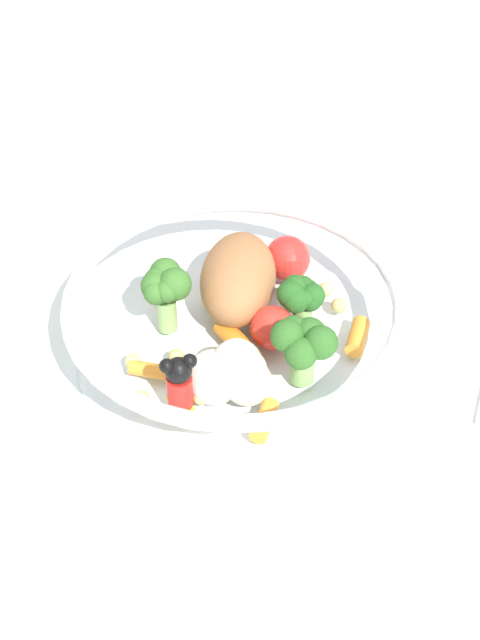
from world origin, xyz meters
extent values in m
plane|color=white|center=(0.00, 0.00, 0.00)|extent=(2.40, 2.40, 0.00)
cylinder|color=white|center=(0.00, -0.01, 0.00)|extent=(0.20, 0.20, 0.01)
torus|color=white|center=(0.00, -0.01, 0.04)|extent=(0.21, 0.21, 0.01)
ellipsoid|color=#9E663D|center=(-0.01, -0.05, 0.03)|extent=(0.07, 0.09, 0.04)
cylinder|color=#7FAD5B|center=(-0.04, 0.03, 0.02)|extent=(0.01, 0.01, 0.02)
sphere|color=#2D6023|center=(-0.03, 0.03, 0.05)|extent=(0.02, 0.02, 0.02)
sphere|color=#2D6023|center=(-0.03, 0.04, 0.04)|extent=(0.02, 0.02, 0.02)
sphere|color=#2D6023|center=(-0.04, 0.03, 0.04)|extent=(0.02, 0.02, 0.02)
sphere|color=#2D6023|center=(-0.04, 0.02, 0.04)|extent=(0.02, 0.02, 0.02)
sphere|color=#2D6023|center=(-0.03, 0.02, 0.04)|extent=(0.02, 0.02, 0.02)
cylinder|color=#8EB766|center=(0.04, -0.03, 0.02)|extent=(0.01, 0.01, 0.02)
sphere|color=#386B28|center=(0.05, -0.03, 0.05)|extent=(0.02, 0.02, 0.02)
sphere|color=#386B28|center=(0.05, -0.03, 0.05)|extent=(0.02, 0.02, 0.02)
sphere|color=#386B28|center=(0.04, -0.02, 0.05)|extent=(0.02, 0.02, 0.02)
sphere|color=#386B28|center=(0.04, -0.03, 0.05)|extent=(0.02, 0.02, 0.02)
sphere|color=#386B28|center=(0.04, -0.03, 0.05)|extent=(0.02, 0.02, 0.02)
sphere|color=#386B28|center=(0.04, -0.04, 0.04)|extent=(0.02, 0.02, 0.02)
sphere|color=#386B28|center=(0.04, -0.04, 0.05)|extent=(0.02, 0.02, 0.02)
sphere|color=#386B28|center=(0.05, -0.04, 0.05)|extent=(0.02, 0.02, 0.02)
cylinder|color=#7FAD5B|center=(-0.05, -0.02, 0.02)|extent=(0.01, 0.01, 0.02)
sphere|color=#23561E|center=(-0.04, -0.02, 0.04)|extent=(0.02, 0.02, 0.02)
sphere|color=#23561E|center=(-0.04, -0.02, 0.04)|extent=(0.02, 0.02, 0.02)
sphere|color=#23561E|center=(-0.04, -0.02, 0.04)|extent=(0.01, 0.01, 0.01)
sphere|color=#23561E|center=(-0.05, -0.02, 0.03)|extent=(0.02, 0.02, 0.02)
sphere|color=#23561E|center=(-0.05, -0.02, 0.03)|extent=(0.02, 0.02, 0.02)
sphere|color=#23561E|center=(-0.05, -0.03, 0.03)|extent=(0.01, 0.01, 0.01)
sphere|color=#23561E|center=(-0.05, -0.03, 0.03)|extent=(0.02, 0.02, 0.02)
sphere|color=#23561E|center=(-0.04, -0.03, 0.04)|extent=(0.02, 0.02, 0.02)
sphere|color=silver|center=(0.02, 0.03, 0.02)|extent=(0.03, 0.03, 0.03)
sphere|color=silver|center=(0.00, 0.04, 0.02)|extent=(0.03, 0.03, 0.03)
sphere|color=silver|center=(0.00, 0.03, 0.03)|extent=(0.03, 0.03, 0.03)
sphere|color=silver|center=(0.01, 0.03, 0.03)|extent=(0.03, 0.03, 0.03)
cube|color=yellow|center=(0.04, 0.04, 0.01)|extent=(0.02, 0.02, 0.00)
cylinder|color=red|center=(0.04, 0.04, 0.02)|extent=(0.02, 0.02, 0.02)
sphere|color=black|center=(0.04, 0.04, 0.04)|extent=(0.02, 0.02, 0.02)
sphere|color=black|center=(0.03, 0.04, 0.05)|extent=(0.01, 0.01, 0.01)
sphere|color=black|center=(0.05, 0.04, 0.05)|extent=(0.01, 0.01, 0.01)
cylinder|color=orange|center=(0.06, 0.01, 0.01)|extent=(0.03, 0.02, 0.01)
cylinder|color=orange|center=(0.00, -0.01, 0.02)|extent=(0.03, 0.04, 0.01)
cylinder|color=orange|center=(-0.08, 0.00, 0.01)|extent=(0.02, 0.03, 0.01)
cylinder|color=orange|center=(0.04, -0.07, 0.01)|extent=(0.01, 0.03, 0.01)
cylinder|color=orange|center=(-0.01, 0.06, 0.01)|extent=(0.02, 0.03, 0.01)
sphere|color=red|center=(-0.05, -0.07, 0.02)|extent=(0.03, 0.03, 0.03)
sphere|color=red|center=(-0.02, -0.01, 0.02)|extent=(0.03, 0.03, 0.03)
sphere|color=tan|center=(0.06, 0.03, 0.01)|extent=(0.01, 0.01, 0.01)
sphere|color=tan|center=(-0.07, -0.03, 0.01)|extent=(0.01, 0.01, 0.01)
sphere|color=#D1B775|center=(-0.03, -0.09, 0.01)|extent=(0.01, 0.01, 0.01)
sphere|color=tan|center=(-0.05, -0.06, 0.01)|extent=(0.01, 0.01, 0.01)
sphere|color=#D1B775|center=(-0.07, -0.05, 0.01)|extent=(0.01, 0.01, 0.01)
sphere|color=#D1B775|center=(0.07, 0.00, 0.01)|extent=(0.01, 0.01, 0.01)
sphere|color=#D1B775|center=(0.03, 0.04, 0.01)|extent=(0.01, 0.01, 0.01)
sphere|color=tan|center=(0.04, 0.00, 0.01)|extent=(0.01, 0.01, 0.01)
sphere|color=tan|center=(0.00, -0.09, 0.01)|extent=(0.01, 0.01, 0.01)
camera|label=1|loc=(0.06, 0.40, 0.41)|focal=50.46mm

